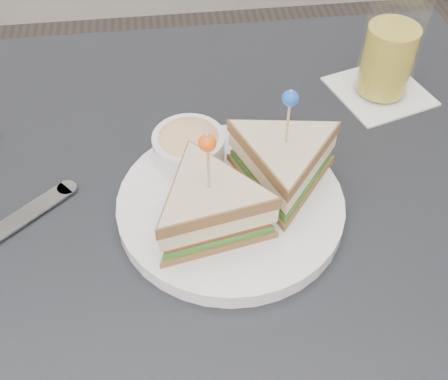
% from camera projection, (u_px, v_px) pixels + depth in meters
% --- Properties ---
extents(table, '(0.80, 0.80, 0.75)m').
position_uv_depth(table, '(216.00, 272.00, 0.64)').
color(table, black).
rests_on(table, ground).
extents(plate_meal, '(0.31, 0.31, 0.14)m').
position_uv_depth(plate_meal, '(237.00, 185.00, 0.58)').
color(plate_meal, white).
rests_on(plate_meal, table).
extents(drink_set, '(0.14, 0.14, 0.14)m').
position_uv_depth(drink_set, '(390.00, 51.00, 0.70)').
color(drink_set, white).
rests_on(drink_set, table).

